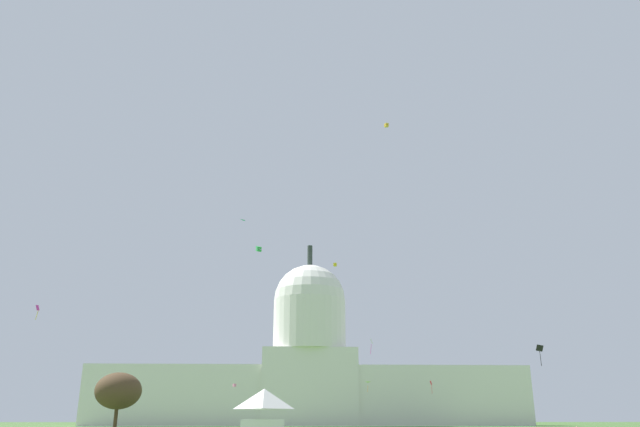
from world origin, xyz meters
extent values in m
cube|color=silver|center=(-30.16, 190.50, 9.45)|extent=(72.27, 19.53, 18.90)
cube|color=silver|center=(42.11, 190.50, 9.45)|extent=(72.27, 19.53, 18.90)
cube|color=silver|center=(5.98, 190.50, 12.22)|extent=(31.21, 21.48, 24.45)
cylinder|color=silver|center=(5.98, 190.50, 32.98)|extent=(24.93, 24.93, 17.06)
sphere|color=silver|center=(5.98, 190.50, 41.51)|extent=(24.90, 24.90, 24.90)
cylinder|color=#2D3833|center=(5.98, 190.50, 57.65)|extent=(1.80, 1.80, 7.39)
pyramid|color=white|center=(-3.47, 49.75, 4.39)|extent=(4.87, 6.62, 2.16)
cylinder|color=#4C3823|center=(-30.89, 92.52, 2.53)|extent=(0.64, 0.64, 5.05)
ellipsoid|color=#4C3823|center=(-30.89, 92.52, 6.95)|extent=(11.27, 11.24, 6.33)
pyramid|color=teal|center=(-10.00, 94.50, 39.40)|extent=(1.17, 1.21, 0.25)
pyramid|color=#8CD133|center=(23.18, 169.34, 12.36)|extent=(1.55, 0.90, 0.28)
cylinder|color=orange|center=(23.01, 169.06, 10.81)|extent=(0.20, 0.10, 1.83)
cube|color=white|center=(16.53, 108.68, 17.82)|extent=(0.68, 0.94, 1.24)
cylinder|color=#D1339E|center=(16.35, 108.68, 16.19)|extent=(0.31, 0.18, 2.11)
cube|color=gold|center=(17.71, 86.58, 57.11)|extent=(0.92, 0.90, 0.38)
cube|color=gold|center=(17.71, 86.58, 57.52)|extent=(0.92, 0.90, 0.38)
cube|color=pink|center=(-13.86, 131.35, 9.70)|extent=(0.89, 0.89, 0.30)
cube|color=pink|center=(-13.86, 131.35, 10.06)|extent=(0.89, 0.89, 0.30)
cube|color=yellow|center=(8.99, 109.38, 34.29)|extent=(0.85, 0.84, 0.32)
cube|color=yellow|center=(8.99, 109.38, 34.69)|extent=(0.85, 0.84, 0.32)
cube|color=#D1339E|center=(-35.00, 63.06, 16.57)|extent=(0.40, 0.58, 0.81)
cylinder|color=yellow|center=(-34.96, 63.06, 15.57)|extent=(0.20, 0.20, 1.25)
cube|color=red|center=(35.30, 137.72, 10.93)|extent=(0.69, 0.64, 1.04)
cylinder|color=red|center=(35.44, 137.72, 9.37)|extent=(0.08, 0.21, 2.16)
cube|color=green|center=(-7.71, 105.18, 36.42)|extent=(1.34, 1.39, 0.78)
cube|color=green|center=(-7.71, 105.18, 37.01)|extent=(1.34, 1.39, 0.78)
cube|color=black|center=(33.59, 62.48, 11.49)|extent=(1.18, 0.61, 0.94)
cylinder|color=black|center=(33.56, 62.48, 10.08)|extent=(0.11, 0.26, 1.97)
camera|label=1|loc=(-0.70, -20.94, 2.34)|focal=34.15mm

